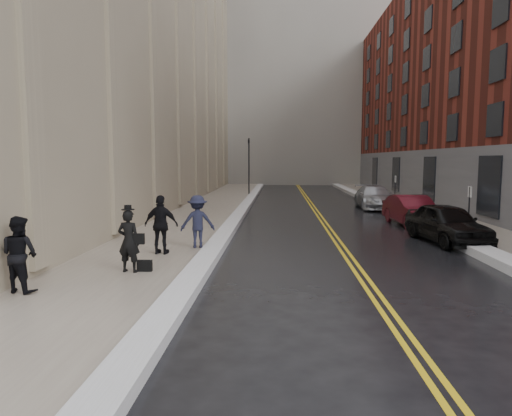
# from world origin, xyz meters

# --- Properties ---
(ground) EXTENTS (160.00, 160.00, 0.00)m
(ground) POSITION_xyz_m (0.00, 0.00, 0.00)
(ground) COLOR black
(ground) RESTS_ON ground
(sidewalk_left) EXTENTS (4.00, 64.00, 0.15)m
(sidewalk_left) POSITION_xyz_m (-4.50, 16.00, 0.07)
(sidewalk_left) COLOR gray
(sidewalk_left) RESTS_ON ground
(sidewalk_right) EXTENTS (3.00, 64.00, 0.15)m
(sidewalk_right) POSITION_xyz_m (9.00, 16.00, 0.07)
(sidewalk_right) COLOR gray
(sidewalk_right) RESTS_ON ground
(lane_stripe_a) EXTENTS (0.12, 64.00, 0.01)m
(lane_stripe_a) POSITION_xyz_m (2.38, 16.00, 0.00)
(lane_stripe_a) COLOR gold
(lane_stripe_a) RESTS_ON ground
(lane_stripe_b) EXTENTS (0.12, 64.00, 0.01)m
(lane_stripe_b) POSITION_xyz_m (2.62, 16.00, 0.00)
(lane_stripe_b) COLOR gold
(lane_stripe_b) RESTS_ON ground
(snow_ridge_left) EXTENTS (0.70, 60.80, 0.26)m
(snow_ridge_left) POSITION_xyz_m (-2.20, 16.00, 0.13)
(snow_ridge_left) COLOR white
(snow_ridge_left) RESTS_ON ground
(snow_ridge_right) EXTENTS (0.85, 60.80, 0.30)m
(snow_ridge_right) POSITION_xyz_m (7.15, 16.00, 0.15)
(snow_ridge_right) COLOR white
(snow_ridge_right) RESTS_ON ground
(tower_far_right) EXTENTS (22.00, 18.00, 44.00)m
(tower_far_right) POSITION_xyz_m (14.00, 66.00, 22.00)
(tower_far_right) COLOR slate
(tower_far_right) RESTS_ON ground
(tower_far_left) EXTENTS (22.00, 18.00, 60.00)m
(tower_far_left) POSITION_xyz_m (-12.00, 72.00, 30.00)
(tower_far_left) COLOR slate
(tower_far_left) RESTS_ON ground
(traffic_signal) EXTENTS (0.18, 0.15, 5.20)m
(traffic_signal) POSITION_xyz_m (-2.60, 30.00, 3.08)
(traffic_signal) COLOR black
(traffic_signal) RESTS_ON ground
(parking_sign_near) EXTENTS (0.06, 0.35, 2.23)m
(parking_sign_near) POSITION_xyz_m (7.90, 8.00, 1.36)
(parking_sign_near) COLOR black
(parking_sign_near) RESTS_ON ground
(parking_sign_far) EXTENTS (0.06, 0.35, 2.23)m
(parking_sign_far) POSITION_xyz_m (7.90, 20.00, 1.36)
(parking_sign_far) COLOR black
(parking_sign_far) RESTS_ON ground
(car_black) EXTENTS (2.48, 4.83, 1.57)m
(car_black) POSITION_xyz_m (6.80, 7.36, 0.79)
(car_black) COLOR black
(car_black) RESTS_ON ground
(car_maroon) EXTENTS (2.05, 4.76, 1.52)m
(car_maroon) POSITION_xyz_m (6.80, 12.14, 0.76)
(car_maroon) COLOR #4C0D16
(car_maroon) RESTS_ON ground
(car_silver_near) EXTENTS (2.22, 5.31, 1.53)m
(car_silver_near) POSITION_xyz_m (6.59, 20.27, 0.77)
(car_silver_near) COLOR #B5B7BD
(car_silver_near) RESTS_ON ground
(car_silver_far) EXTENTS (2.66, 5.04, 1.35)m
(car_silver_far) POSITION_xyz_m (6.80, 19.84, 0.68)
(car_silver_far) COLOR #9B9EA3
(car_silver_far) RESTS_ON ground
(pedestrian_main) EXTENTS (0.70, 0.51, 1.77)m
(pedestrian_main) POSITION_xyz_m (-4.09, 1.45, 1.04)
(pedestrian_main) COLOR black
(pedestrian_main) RESTS_ON sidewalk_left
(pedestrian_a) EXTENTS (1.05, 0.92, 1.84)m
(pedestrian_a) POSITION_xyz_m (-6.06, -0.58, 1.07)
(pedestrian_a) COLOR black
(pedestrian_a) RESTS_ON sidewalk_left
(pedestrian_b) EXTENTS (1.34, 0.93, 1.89)m
(pedestrian_b) POSITION_xyz_m (-2.80, 5.13, 1.09)
(pedestrian_b) COLOR #1B1D31
(pedestrian_b) RESTS_ON sidewalk_left
(pedestrian_c) EXTENTS (1.21, 0.61, 1.98)m
(pedestrian_c) POSITION_xyz_m (-3.82, 3.95, 1.14)
(pedestrian_c) COLOR black
(pedestrian_c) RESTS_ON sidewalk_left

